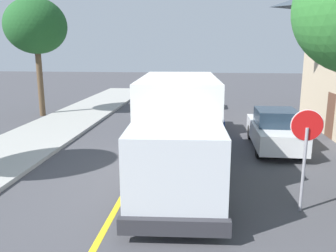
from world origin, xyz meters
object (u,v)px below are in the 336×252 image
object	(u,v)px
parked_car_mid	(195,98)
parked_van_across	(275,130)
stop_sign	(306,141)
parked_car_near	(202,117)
street_tree_down_block	(36,26)
box_truck	(178,125)

from	to	relation	value
parked_car_mid	parked_van_across	size ratio (longest dim) A/B	1.00
parked_van_across	stop_sign	size ratio (longest dim) A/B	1.67
parked_car_near	parked_car_mid	world-z (taller)	same
parked_car_near	stop_sign	world-z (taller)	stop_sign
parked_van_across	street_tree_down_block	size ratio (longest dim) A/B	0.63
box_truck	parked_car_mid	world-z (taller)	box_truck
parked_car_mid	street_tree_down_block	bearing A→B (deg)	-161.10
parked_car_near	parked_van_across	xyz separation A→B (m)	(3.02, -2.47, 0.00)
parked_car_near	stop_sign	xyz separation A→B (m)	(2.59, -8.21, 1.06)
box_truck	stop_sign	bearing A→B (deg)	-29.71
parked_van_across	box_truck	bearing A→B (deg)	-134.22
street_tree_down_block	box_truck	bearing A→B (deg)	-46.82
parked_van_across	street_tree_down_block	distance (m)	14.95
parked_van_across	stop_sign	distance (m)	5.86
parked_van_across	stop_sign	bearing A→B (deg)	-94.30
parked_car_mid	parked_van_across	xyz separation A→B (m)	(3.52, -9.16, 0.00)
street_tree_down_block	parked_van_across	bearing A→B (deg)	-24.65
box_truck	parked_car_near	distance (m)	6.43
parked_car_mid	stop_sign	distance (m)	15.26
box_truck	parked_van_across	world-z (taller)	box_truck
parked_car_near	parked_van_across	distance (m)	3.90
stop_sign	street_tree_down_block	bearing A→B (deg)	136.95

